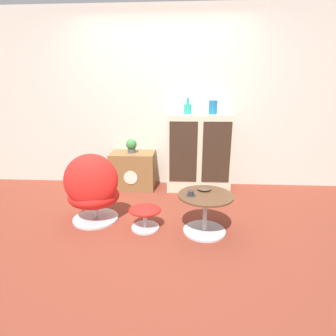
{
  "coord_description": "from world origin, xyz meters",
  "views": [
    {
      "loc": [
        0.31,
        -2.59,
        1.43
      ],
      "look_at": [
        0.13,
        0.41,
        0.55
      ],
      "focal_mm": 28.0,
      "sensor_mm": 36.0,
      "label": 1
    }
  ],
  "objects_px": {
    "tv_console": "(133,170)",
    "potted_plant": "(131,145)",
    "vase_leftmost": "(188,109)",
    "bowl": "(204,188)",
    "coffee_table": "(205,210)",
    "egg_chair": "(93,190)",
    "vase_inner_left": "(213,107)",
    "teacup": "(191,194)",
    "sideboard": "(199,153)",
    "ottoman": "(145,213)"
  },
  "relations": [
    {
      "from": "sideboard",
      "to": "teacup",
      "type": "xyz_separation_m",
      "value": [
        -0.14,
        -1.33,
        -0.12
      ]
    },
    {
      "from": "vase_leftmost",
      "to": "potted_plant",
      "type": "distance_m",
      "value": 0.98
    },
    {
      "from": "vase_inner_left",
      "to": "potted_plant",
      "type": "height_order",
      "value": "vase_inner_left"
    },
    {
      "from": "tv_console",
      "to": "bowl",
      "type": "height_order",
      "value": "tv_console"
    },
    {
      "from": "egg_chair",
      "to": "ottoman",
      "type": "distance_m",
      "value": 0.64
    },
    {
      "from": "egg_chair",
      "to": "potted_plant",
      "type": "relative_size",
      "value": 4.03
    },
    {
      "from": "tv_console",
      "to": "teacup",
      "type": "distance_m",
      "value": 1.57
    },
    {
      "from": "tv_console",
      "to": "potted_plant",
      "type": "height_order",
      "value": "potted_plant"
    },
    {
      "from": "sideboard",
      "to": "teacup",
      "type": "relative_size",
      "value": 11.32
    },
    {
      "from": "egg_chair",
      "to": "ottoman",
      "type": "relative_size",
      "value": 2.35
    },
    {
      "from": "vase_leftmost",
      "to": "bowl",
      "type": "xyz_separation_m",
      "value": [
        0.18,
        -1.18,
        -0.76
      ]
    },
    {
      "from": "vase_inner_left",
      "to": "potted_plant",
      "type": "distance_m",
      "value": 1.3
    },
    {
      "from": "sideboard",
      "to": "vase_leftmost",
      "type": "relative_size",
      "value": 5.03
    },
    {
      "from": "ottoman",
      "to": "vase_leftmost",
      "type": "xyz_separation_m",
      "value": [
        0.45,
        1.27,
        1.02
      ]
    },
    {
      "from": "potted_plant",
      "to": "teacup",
      "type": "relative_size",
      "value": 2.06
    },
    {
      "from": "coffee_table",
      "to": "vase_leftmost",
      "type": "height_order",
      "value": "vase_leftmost"
    },
    {
      "from": "coffee_table",
      "to": "teacup",
      "type": "relative_size",
      "value": 5.73
    },
    {
      "from": "coffee_table",
      "to": "teacup",
      "type": "height_order",
      "value": "teacup"
    },
    {
      "from": "sideboard",
      "to": "tv_console",
      "type": "distance_m",
      "value": 1.03
    },
    {
      "from": "potted_plant",
      "to": "teacup",
      "type": "height_order",
      "value": "potted_plant"
    },
    {
      "from": "potted_plant",
      "to": "bowl",
      "type": "height_order",
      "value": "potted_plant"
    },
    {
      "from": "coffee_table",
      "to": "vase_leftmost",
      "type": "relative_size",
      "value": 2.55
    },
    {
      "from": "vase_leftmost",
      "to": "egg_chair",
      "type": "bearing_deg",
      "value": -132.23
    },
    {
      "from": "sideboard",
      "to": "bowl",
      "type": "xyz_separation_m",
      "value": [
        -0.0,
        -1.17,
        -0.12
      ]
    },
    {
      "from": "vase_leftmost",
      "to": "teacup",
      "type": "relative_size",
      "value": 2.25
    },
    {
      "from": "ottoman",
      "to": "bowl",
      "type": "relative_size",
      "value": 2.34
    },
    {
      "from": "vase_inner_left",
      "to": "teacup",
      "type": "height_order",
      "value": "vase_inner_left"
    },
    {
      "from": "vase_inner_left",
      "to": "teacup",
      "type": "relative_size",
      "value": 1.93
    },
    {
      "from": "egg_chair",
      "to": "coffee_table",
      "type": "height_order",
      "value": "egg_chair"
    },
    {
      "from": "sideboard",
      "to": "tv_console",
      "type": "xyz_separation_m",
      "value": [
        -0.99,
        -0.01,
        -0.29
      ]
    },
    {
      "from": "vase_inner_left",
      "to": "bowl",
      "type": "xyz_separation_m",
      "value": [
        -0.18,
        -1.18,
        -0.77
      ]
    },
    {
      "from": "tv_console",
      "to": "ottoman",
      "type": "relative_size",
      "value": 1.86
    },
    {
      "from": "coffee_table",
      "to": "egg_chair",
      "type": "bearing_deg",
      "value": 172.98
    },
    {
      "from": "sideboard",
      "to": "potted_plant",
      "type": "height_order",
      "value": "sideboard"
    },
    {
      "from": "vase_inner_left",
      "to": "potted_plant",
      "type": "bearing_deg",
      "value": -179.48
    },
    {
      "from": "tv_console",
      "to": "teacup",
      "type": "bearing_deg",
      "value": -57.55
    },
    {
      "from": "vase_leftmost",
      "to": "tv_console",
      "type": "bearing_deg",
      "value": -179.2
    },
    {
      "from": "egg_chair",
      "to": "coffee_table",
      "type": "distance_m",
      "value": 1.25
    },
    {
      "from": "ottoman",
      "to": "vase_leftmost",
      "type": "relative_size",
      "value": 1.57
    },
    {
      "from": "sideboard",
      "to": "egg_chair",
      "type": "relative_size",
      "value": 1.36
    },
    {
      "from": "coffee_table",
      "to": "bowl",
      "type": "bearing_deg",
      "value": 93.91
    },
    {
      "from": "ottoman",
      "to": "vase_inner_left",
      "type": "height_order",
      "value": "vase_inner_left"
    },
    {
      "from": "potted_plant",
      "to": "bowl",
      "type": "relative_size",
      "value": 1.36
    },
    {
      "from": "potted_plant",
      "to": "bowl",
      "type": "xyz_separation_m",
      "value": [
        1.0,
        -1.16,
        -0.22
      ]
    },
    {
      "from": "ottoman",
      "to": "vase_inner_left",
      "type": "bearing_deg",
      "value": 57.69
    },
    {
      "from": "ottoman",
      "to": "coffee_table",
      "type": "distance_m",
      "value": 0.64
    },
    {
      "from": "bowl",
      "to": "coffee_table",
      "type": "bearing_deg",
      "value": -86.09
    },
    {
      "from": "tv_console",
      "to": "teacup",
      "type": "xyz_separation_m",
      "value": [
        0.84,
        -1.32,
        0.17
      ]
    },
    {
      "from": "teacup",
      "to": "potted_plant",
      "type": "bearing_deg",
      "value": 122.95
    },
    {
      "from": "bowl",
      "to": "ottoman",
      "type": "bearing_deg",
      "value": -171.19
    }
  ]
}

